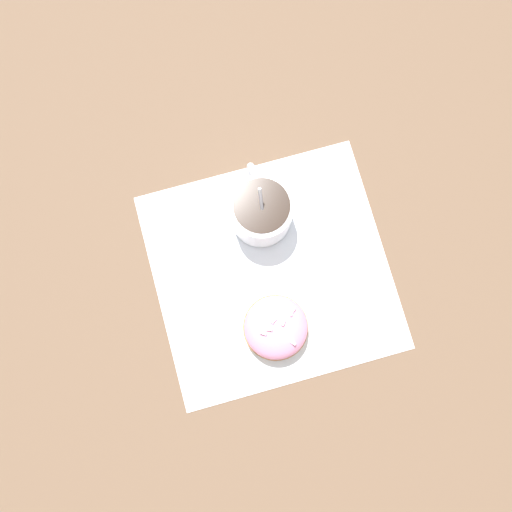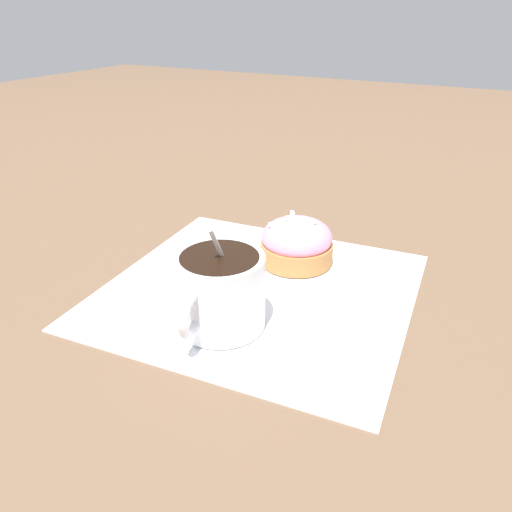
{
  "view_description": "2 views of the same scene",
  "coord_description": "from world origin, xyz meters",
  "views": [
    {
      "loc": [
        -0.07,
        0.03,
        0.63
      ],
      "look_at": [
        0.02,
        0.02,
        0.04
      ],
      "focal_mm": 35.0,
      "sensor_mm": 36.0,
      "label": 1
    },
    {
      "loc": [
        0.38,
        0.2,
        0.26
      ],
      "look_at": [
        -0.0,
        -0.0,
        0.04
      ],
      "focal_mm": 35.0,
      "sensor_mm": 36.0,
      "label": 2
    }
  ],
  "objects": [
    {
      "name": "paper_napkin",
      "position": [
        0.0,
        0.0,
        0.0
      ],
      "size": [
        0.3,
        0.32,
        0.0
      ],
      "color": "white",
      "rests_on": "ground_plane"
    },
    {
      "name": "ground_plane",
      "position": [
        0.0,
        0.0,
        0.0
      ],
      "size": [
        3.0,
        3.0,
        0.0
      ],
      "primitive_type": "plane",
      "color": "brown"
    },
    {
      "name": "coffee_cup",
      "position": [
        0.07,
        -0.0,
        0.04
      ],
      "size": [
        0.1,
        0.08,
        0.1
      ],
      "color": "white",
      "rests_on": "paper_napkin"
    },
    {
      "name": "frosted_pastry",
      "position": [
        -0.07,
        0.01,
        0.03
      ],
      "size": [
        0.08,
        0.08,
        0.05
      ],
      "color": "#B2753D",
      "rests_on": "paper_napkin"
    }
  ]
}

